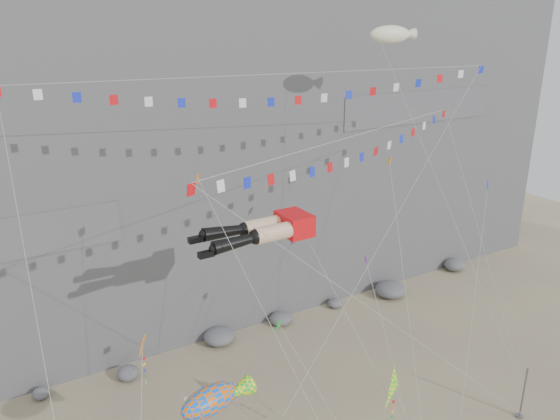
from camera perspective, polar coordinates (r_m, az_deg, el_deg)
name	(u,v)px	position (r m, az deg, el deg)	size (l,w,h in m)	color
cliff	(141,29)	(54.21, -14.32, 17.86)	(80.00, 28.00, 50.00)	slate
talus_boulders	(219,337)	(47.21, -6.38, -13.02)	(60.00, 3.00, 1.20)	slate
anchor_pole_right	(524,393)	(42.00, 24.10, -17.04)	(0.12, 0.12, 3.93)	slate
legs_kite	(265,230)	(31.80, -1.56, -2.12)	(8.81, 14.73, 19.62)	red
flag_banner_upper	(285,74)	(34.69, 0.49, 13.99)	(32.83, 16.46, 31.71)	red
flag_banner_lower	(356,136)	(32.85, 7.92, 7.67)	(24.48, 12.70, 23.02)	red
harlequin_kite	(142,347)	(26.06, -14.18, -13.70)	(4.26, 7.67, 13.96)	red
fish_windsock	(209,401)	(26.58, -7.41, -19.21)	(9.44, 5.46, 12.45)	orange
delta_kite	(395,387)	(32.04, 11.92, -17.67)	(2.55, 7.78, 9.53)	#FFF10D
blimp_windsock	(390,35)	(40.86, 11.45, 17.45)	(5.36, 14.55, 28.32)	#ECE8C2
small_kite_a	(202,187)	(29.73, -8.15, 2.42)	(4.51, 14.02, 22.36)	orange
small_kite_b	(367,266)	(34.83, 9.13, -5.82)	(3.37, 10.84, 15.55)	purple
small_kite_c	(281,327)	(30.33, 0.06, -12.17)	(3.69, 9.61, 13.68)	green
small_kite_d	(390,168)	(36.71, 11.46, 4.27)	(7.45, 13.63, 22.35)	yellow
small_kite_e	(487,190)	(38.83, 20.85, 1.95)	(10.95, 8.82, 20.11)	#1628C7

